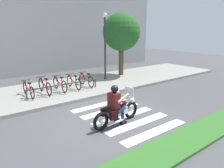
{
  "coord_description": "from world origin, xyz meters",
  "views": [
    {
      "loc": [
        -4.28,
        -5.74,
        3.24
      ],
      "look_at": [
        1.17,
        1.36,
        0.93
      ],
      "focal_mm": 33.89,
      "sensor_mm": 36.0,
      "label": 1
    }
  ],
  "objects_px": {
    "rider": "(116,102)",
    "bicycle_3": "(74,82)",
    "motorcycle": "(117,112)",
    "bicycle_2": "(60,84)",
    "bike_rack": "(64,85)",
    "street_lamp": "(105,41)",
    "bicycle_4": "(86,80)",
    "tree_near_rack": "(121,32)",
    "bicycle_0": "(28,89)",
    "bicycle_1": "(45,86)"
  },
  "relations": [
    {
      "from": "motorcycle",
      "to": "bicycle_4",
      "type": "xyz_separation_m",
      "value": [
        1.57,
        4.73,
        0.03
      ]
    },
    {
      "from": "bicycle_3",
      "to": "street_lamp",
      "type": "relative_size",
      "value": 0.38
    },
    {
      "from": "motorcycle",
      "to": "bicycle_3",
      "type": "relative_size",
      "value": 1.33
    },
    {
      "from": "rider",
      "to": "bicycle_3",
      "type": "height_order",
      "value": "rider"
    },
    {
      "from": "motorcycle",
      "to": "bicycle_0",
      "type": "bearing_deg",
      "value": 109.01
    },
    {
      "from": "motorcycle",
      "to": "tree_near_rack",
      "type": "bearing_deg",
      "value": 49.17
    },
    {
      "from": "bike_rack",
      "to": "tree_near_rack",
      "type": "height_order",
      "value": "tree_near_rack"
    },
    {
      "from": "bicycle_1",
      "to": "motorcycle",
      "type": "bearing_deg",
      "value": -80.03
    },
    {
      "from": "rider",
      "to": "tree_near_rack",
      "type": "xyz_separation_m",
      "value": [
        5.13,
        5.85,
        2.24
      ]
    },
    {
      "from": "bicycle_2",
      "to": "bicycle_0",
      "type": "bearing_deg",
      "value": 179.96
    },
    {
      "from": "bicycle_2",
      "to": "tree_near_rack",
      "type": "xyz_separation_m",
      "value": [
        5.09,
        1.12,
        2.57
      ]
    },
    {
      "from": "motorcycle",
      "to": "rider",
      "type": "bearing_deg",
      "value": -176.38
    },
    {
      "from": "bicycle_2",
      "to": "bicycle_4",
      "type": "xyz_separation_m",
      "value": [
        1.6,
        -0.0,
        -0.0
      ]
    },
    {
      "from": "bicycle_1",
      "to": "bike_rack",
      "type": "distance_m",
      "value": 0.97
    },
    {
      "from": "bicycle_1",
      "to": "bicycle_3",
      "type": "bearing_deg",
      "value": 0.04
    },
    {
      "from": "street_lamp",
      "to": "bicycle_3",
      "type": "bearing_deg",
      "value": -164.77
    },
    {
      "from": "bike_rack",
      "to": "street_lamp",
      "type": "distance_m",
      "value": 4.17
    },
    {
      "from": "motorcycle",
      "to": "bicycle_4",
      "type": "distance_m",
      "value": 4.98
    },
    {
      "from": "bike_rack",
      "to": "street_lamp",
      "type": "relative_size",
      "value": 0.9
    },
    {
      "from": "bicycle_0",
      "to": "bike_rack",
      "type": "bearing_deg",
      "value": -19.18
    },
    {
      "from": "rider",
      "to": "bike_rack",
      "type": "height_order",
      "value": "rider"
    },
    {
      "from": "rider",
      "to": "bicycle_2",
      "type": "bearing_deg",
      "value": 89.46
    },
    {
      "from": "bicycle_0",
      "to": "bicycle_2",
      "type": "bearing_deg",
      "value": -0.04
    },
    {
      "from": "bicycle_0",
      "to": "bike_rack",
      "type": "distance_m",
      "value": 1.69
    },
    {
      "from": "motorcycle",
      "to": "bicycle_4",
      "type": "bearing_deg",
      "value": 71.69
    },
    {
      "from": "bicycle_0",
      "to": "bicycle_2",
      "type": "height_order",
      "value": "bicycle_2"
    },
    {
      "from": "motorcycle",
      "to": "bicycle_1",
      "type": "relative_size",
      "value": 1.24
    },
    {
      "from": "rider",
      "to": "bicycle_4",
      "type": "relative_size",
      "value": 0.9
    },
    {
      "from": "rider",
      "to": "tree_near_rack",
      "type": "height_order",
      "value": "tree_near_rack"
    },
    {
      "from": "bicycle_0",
      "to": "bicycle_3",
      "type": "relative_size",
      "value": 1.05
    },
    {
      "from": "motorcycle",
      "to": "street_lamp",
      "type": "distance_m",
      "value": 6.76
    },
    {
      "from": "bicycle_1",
      "to": "bicycle_4",
      "type": "relative_size",
      "value": 1.07
    },
    {
      "from": "rider",
      "to": "bicycle_0",
      "type": "bearing_deg",
      "value": 108.15
    },
    {
      "from": "bike_rack",
      "to": "tree_near_rack",
      "type": "relative_size",
      "value": 0.87
    },
    {
      "from": "bicycle_0",
      "to": "street_lamp",
      "type": "bearing_deg",
      "value": 8.11
    },
    {
      "from": "bicycle_2",
      "to": "rider",
      "type": "bearing_deg",
      "value": -90.54
    },
    {
      "from": "bicycle_2",
      "to": "bike_rack",
      "type": "distance_m",
      "value": 0.56
    },
    {
      "from": "bicycle_2",
      "to": "bike_rack",
      "type": "xyz_separation_m",
      "value": [
        0.0,
        -0.55,
        0.07
      ]
    },
    {
      "from": "bicycle_0",
      "to": "bike_rack",
      "type": "height_order",
      "value": "bicycle_0"
    },
    {
      "from": "rider",
      "to": "bicycle_3",
      "type": "xyz_separation_m",
      "value": [
        0.84,
        4.73,
        -0.34
      ]
    },
    {
      "from": "motorcycle",
      "to": "bicycle_0",
      "type": "height_order",
      "value": "motorcycle"
    },
    {
      "from": "rider",
      "to": "bicycle_1",
      "type": "bearing_deg",
      "value": 99.05
    },
    {
      "from": "bicycle_4",
      "to": "tree_near_rack",
      "type": "distance_m",
      "value": 4.48
    },
    {
      "from": "bicycle_1",
      "to": "bike_rack",
      "type": "xyz_separation_m",
      "value": [
        0.8,
        -0.55,
        0.05
      ]
    },
    {
      "from": "motorcycle",
      "to": "bicycle_1",
      "type": "height_order",
      "value": "motorcycle"
    },
    {
      "from": "motorcycle",
      "to": "bike_rack",
      "type": "xyz_separation_m",
      "value": [
        -0.03,
        4.18,
        0.1
      ]
    },
    {
      "from": "bicycle_1",
      "to": "bicycle_3",
      "type": "height_order",
      "value": "bicycle_1"
    },
    {
      "from": "motorcycle",
      "to": "bicycle_2",
      "type": "xyz_separation_m",
      "value": [
        -0.03,
        4.73,
        0.04
      ]
    },
    {
      "from": "bicycle_0",
      "to": "street_lamp",
      "type": "relative_size",
      "value": 0.4
    },
    {
      "from": "bicycle_3",
      "to": "bicycle_4",
      "type": "distance_m",
      "value": 0.8
    }
  ]
}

